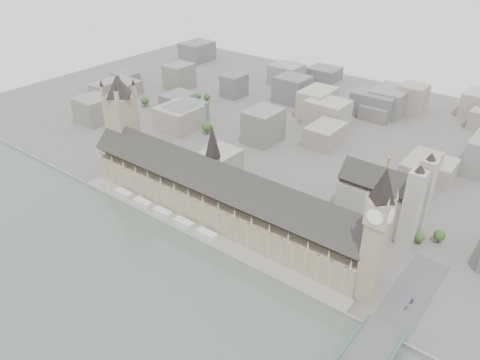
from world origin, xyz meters
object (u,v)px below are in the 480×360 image
Objects in this scene: palace_of_westminster at (218,196)px; elizabeth_tower at (377,228)px; westminster_abbey at (383,199)px; victoria_tower at (122,121)px; car_approach at (412,301)px.

elizabeth_tower is (138.00, -11.70, 35.38)m from palace_of_westminster.
westminster_abbey reaches higher than palace_of_westminster.
victoria_tower is at bearing 176.04° from elizabeth_tower.
westminster_abbey is at bearing 107.29° from elizabeth_tower.
westminster_abbey is (232.92, 69.00, -30.12)m from victoria_tower.
victoria_tower reaches higher than westminster_abbey.
car_approach is (289.07, -13.74, -44.28)m from victoria_tower.
elizabeth_tower reaches higher than victoria_tower.
palace_of_westminster is 167.65m from car_approach.
victoria_tower is 21.53× the size of car_approach.
palace_of_westminster is 142.94m from elizabeth_tower.
palace_of_westminster is at bearing 175.15° from elizabeth_tower.
westminster_abbey reaches higher than car_approach.
elizabeth_tower is 96.91m from westminster_abbey.
palace_of_westminster is at bearing -2.96° from victoria_tower.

